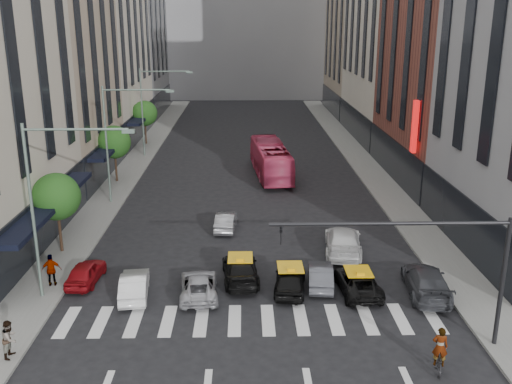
{
  "coord_description": "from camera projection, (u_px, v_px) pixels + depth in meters",
  "views": [
    {
      "loc": [
        -0.5,
        -22.93,
        13.82
      ],
      "look_at": [
        0.2,
        9.58,
        4.0
      ],
      "focal_mm": 40.0,
      "sensor_mm": 36.0,
      "label": 1
    }
  ],
  "objects": [
    {
      "name": "taxi_center",
      "position": [
        290.0,
        279.0,
        30.15
      ],
      "size": [
        2.06,
        4.13,
        1.35
      ],
      "primitive_type": "imported",
      "rotation": [
        0.0,
        0.0,
        3.02
      ],
      "color": "black",
      "rests_on": "ground"
    },
    {
      "name": "streetlamp_mid",
      "position": [
        118.0,
        129.0,
        43.17
      ],
      "size": [
        5.38,
        0.25,
        9.0
      ],
      "color": "gray",
      "rests_on": "sidewalk_left"
    },
    {
      "name": "traffic_signal",
      "position": [
        440.0,
        253.0,
        23.85
      ],
      "size": [
        10.1,
        0.2,
        6.0
      ],
      "color": "black",
      "rests_on": "ground"
    },
    {
      "name": "pedestrian_near",
      "position": [
        10.0,
        339.0,
        23.94
      ],
      "size": [
        0.68,
        0.85,
        1.67
      ],
      "primitive_type": "imported",
      "rotation": [
        0.0,
        0.0,
        1.51
      ],
      "color": "gray",
      "rests_on": "sidewalk_left"
    },
    {
      "name": "tree_far",
      "position": [
        145.0,
        113.0,
        64.84
      ],
      "size": [
        2.88,
        2.88,
        4.95
      ],
      "color": "black",
      "rests_on": "sidewalk_left"
    },
    {
      "name": "streetlamp_near",
      "position": [
        49.0,
        189.0,
        27.86
      ],
      "size": [
        5.38,
        0.25,
        9.0
      ],
      "color": "gray",
      "rests_on": "sidewalk_left"
    },
    {
      "name": "building_right_d",
      "position": [
        361.0,
        19.0,
        84.46
      ],
      "size": [
        8.0,
        18.0,
        28.0
      ],
      "primitive_type": "cube",
      "color": "tan",
      "rests_on": "ground"
    },
    {
      "name": "building_left_b",
      "position": [
        51.0,
        42.0,
        48.93
      ],
      "size": [
        8.0,
        16.0,
        24.0
      ],
      "primitive_type": "cube",
      "color": "tan",
      "rests_on": "ground"
    },
    {
      "name": "taxi_left",
      "position": [
        240.0,
        269.0,
        31.38
      ],
      "size": [
        2.22,
        4.77,
        1.35
      ],
      "primitive_type": "imported",
      "rotation": [
        0.0,
        0.0,
        3.21
      ],
      "color": "black",
      "rests_on": "ground"
    },
    {
      "name": "taxi_right",
      "position": [
        358.0,
        282.0,
        30.04
      ],
      "size": [
        2.15,
        4.32,
        1.18
      ],
      "primitive_type": "imported",
      "rotation": [
        0.0,
        0.0,
        3.19
      ],
      "color": "black",
      "rests_on": "ground"
    },
    {
      "name": "rider",
      "position": [
        441.0,
        334.0,
        22.97
      ],
      "size": [
        0.71,
        0.54,
        1.73
      ],
      "primitive_type": "imported",
      "rotation": [
        0.0,
        0.0,
        2.92
      ],
      "color": "gray",
      "rests_on": "motorcycle"
    },
    {
      "name": "sidewalk_left",
      "position": [
        129.0,
        170.0,
        54.4
      ],
      "size": [
        3.0,
        96.0,
        0.15
      ],
      "primitive_type": "cube",
      "color": "slate",
      "rests_on": "ground"
    },
    {
      "name": "liberty_sign",
      "position": [
        415.0,
        127.0,
        43.61
      ],
      "size": [
        0.3,
        0.7,
        4.0
      ],
      "color": "red",
      "rests_on": "ground"
    },
    {
      "name": "streetlamp_far",
      "position": [
        151.0,
        101.0,
        58.49
      ],
      "size": [
        5.38,
        0.25,
        9.0
      ],
      "color": "gray",
      "rests_on": "sidewalk_left"
    },
    {
      "name": "building_left_d",
      "position": [
        131.0,
        12.0,
        83.47
      ],
      "size": [
        8.0,
        18.0,
        30.0
      ],
      "primitive_type": "cube",
      "color": "gray",
      "rests_on": "ground"
    },
    {
      "name": "car_row2_right",
      "position": [
        343.0,
        241.0,
        35.13
      ],
      "size": [
        2.84,
        5.55,
        1.54
      ],
      "primitive_type": "imported",
      "rotation": [
        0.0,
        0.0,
        3.01
      ],
      "color": "silver",
      "rests_on": "ground"
    },
    {
      "name": "pedestrian_far",
      "position": [
        52.0,
        270.0,
        30.4
      ],
      "size": [
        1.1,
        0.6,
        1.78
      ],
      "primitive_type": "imported",
      "rotation": [
        0.0,
        0.0,
        3.31
      ],
      "color": "gray",
      "rests_on": "sidewalk_left"
    },
    {
      "name": "building_right_b",
      "position": [
        449.0,
        30.0,
        48.38
      ],
      "size": [
        8.0,
        18.0,
        26.0
      ],
      "primitive_type": "cube",
      "color": "brown",
      "rests_on": "ground"
    },
    {
      "name": "motorcycle",
      "position": [
        438.0,
        362.0,
        23.33
      ],
      "size": [
        0.87,
        1.63,
        0.81
      ],
      "primitive_type": "imported",
      "rotation": [
        0.0,
        0.0,
        2.92
      ],
      "color": "black",
      "rests_on": "ground"
    },
    {
      "name": "car_silver",
      "position": [
        199.0,
        285.0,
        29.68
      ],
      "size": [
        2.24,
        4.32,
        1.16
      ],
      "primitive_type": "imported",
      "rotation": [
        0.0,
        0.0,
        3.22
      ],
      "color": "#ACACB1",
      "rests_on": "ground"
    },
    {
      "name": "car_row2_left",
      "position": [
        226.0,
        221.0,
        39.11
      ],
      "size": [
        1.54,
        3.77,
        1.21
      ],
      "primitive_type": "imported",
      "rotation": [
        0.0,
        0.0,
        3.07
      ],
      "color": "#9B9BA0",
      "rests_on": "ground"
    },
    {
      "name": "car_grey_curb",
      "position": [
        426.0,
        282.0,
        29.77
      ],
      "size": [
        2.56,
        5.19,
        1.45
      ],
      "primitive_type": "imported",
      "rotation": [
        0.0,
        0.0,
        3.03
      ],
      "color": "#3D3F44",
      "rests_on": "ground"
    },
    {
      "name": "ground",
      "position": [
        256.0,
        337.0,
        25.95
      ],
      "size": [
        160.0,
        160.0,
        0.0
      ],
      "primitive_type": "plane",
      "color": "black",
      "rests_on": "ground"
    },
    {
      "name": "car_red",
      "position": [
        86.0,
        272.0,
        31.13
      ],
      "size": [
        1.7,
        3.7,
        1.23
      ],
      "primitive_type": "imported",
      "rotation": [
        0.0,
        0.0,
        3.07
      ],
      "color": "maroon",
      "rests_on": "ground"
    },
    {
      "name": "bus",
      "position": [
        271.0,
        160.0,
        52.33
      ],
      "size": [
        3.62,
        11.32,
        3.1
      ],
      "primitive_type": "imported",
      "rotation": [
        0.0,
        0.0,
        3.23
      ],
      "color": "#DE416C",
      "rests_on": "ground"
    },
    {
      "name": "sidewalk_right",
      "position": [
        369.0,
        169.0,
        54.87
      ],
      "size": [
        3.0,
        96.0,
        0.15
      ],
      "primitive_type": "cube",
      "color": "slate",
      "rests_on": "ground"
    },
    {
      "name": "tree_near",
      "position": [
        56.0,
        197.0,
        34.22
      ],
      "size": [
        2.88,
        2.88,
        4.95
      ],
      "color": "black",
      "rests_on": "sidewalk_left"
    },
    {
      "name": "tree_mid",
      "position": [
        114.0,
        142.0,
        49.53
      ],
      "size": [
        2.88,
        2.88,
        4.95
      ],
      "color": "black",
      "rests_on": "sidewalk_left"
    },
    {
      "name": "car_grey_mid",
      "position": [
        320.0,
        275.0,
        30.79
      ],
      "size": [
        1.64,
        3.8,
        1.22
      ],
      "primitive_type": "imported",
      "rotation": [
        0.0,
        0.0,
        3.05
      ],
      "color": "#46484F",
      "rests_on": "ground"
    },
    {
      "name": "car_white_front",
      "position": [
        134.0,
        285.0,
        29.58
      ],
      "size": [
        1.78,
        4.03,
        1.29
      ],
      "primitive_type": "imported",
      "rotation": [
        0.0,
        0.0,
        3.25
      ],
      "color": "silver",
      "rests_on": "ground"
    }
  ]
}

